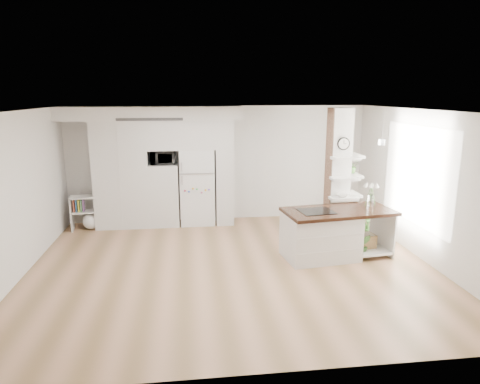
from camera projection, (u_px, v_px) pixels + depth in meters
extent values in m
cube|color=tan|center=(232.00, 266.00, 7.54)|extent=(7.00, 6.00, 0.01)
cube|color=white|center=(231.00, 111.00, 6.93)|extent=(7.00, 6.00, 0.04)
cube|color=silver|center=(219.00, 164.00, 10.14)|extent=(7.00, 0.04, 2.70)
cube|color=silver|center=(262.00, 257.00, 4.33)|extent=(7.00, 0.04, 2.70)
cube|color=silver|center=(14.00, 198.00, 6.82)|extent=(0.04, 6.00, 2.70)
cube|color=silver|center=(426.00, 186.00, 7.65)|extent=(0.04, 6.00, 2.70)
cube|color=silver|center=(122.00, 174.00, 9.59)|extent=(1.20, 0.65, 2.40)
cube|color=silver|center=(165.00, 194.00, 9.81)|extent=(0.65, 0.65, 1.42)
cube|color=silver|center=(162.00, 135.00, 9.51)|extent=(0.65, 0.65, 0.65)
cube|color=silver|center=(196.00, 134.00, 9.60)|extent=(0.85, 0.65, 0.65)
cube|color=silver|center=(224.00, 172.00, 9.87)|extent=(0.40, 0.65, 2.40)
cube|color=silver|center=(151.00, 113.00, 9.35)|extent=(4.00, 0.70, 0.30)
cube|color=#262626|center=(150.00, 119.00, 9.05)|extent=(1.40, 0.04, 0.06)
cube|color=white|center=(197.00, 187.00, 9.88)|extent=(0.78, 0.66, 1.75)
cube|color=#B2B2B7|center=(197.00, 174.00, 9.46)|extent=(0.78, 0.01, 0.03)
cube|color=silver|center=(338.00, 175.00, 8.67)|extent=(0.40, 0.40, 2.70)
cube|color=#A57C5C|center=(328.00, 176.00, 8.64)|extent=(0.02, 0.40, 2.70)
cube|color=#A57C5C|center=(335.00, 174.00, 8.87)|extent=(0.40, 0.02, 2.70)
cylinder|color=black|center=(343.00, 144.00, 8.32)|extent=(0.25, 0.03, 0.25)
cylinder|color=white|center=(344.00, 144.00, 8.30)|extent=(0.21, 0.01, 0.21)
plane|color=white|center=(417.00, 175.00, 7.91)|extent=(0.00, 2.40, 2.40)
cylinder|color=white|center=(328.00, 144.00, 7.41)|extent=(0.12, 0.12, 0.10)
cube|color=silver|center=(320.00, 236.00, 7.84)|extent=(1.39, 1.01, 0.84)
cube|color=silver|center=(365.00, 248.00, 8.14)|extent=(0.80, 0.93, 0.04)
cube|color=silver|center=(382.00, 231.00, 8.15)|extent=(0.14, 0.84, 0.84)
cube|color=black|center=(339.00, 211.00, 7.82)|extent=(2.10, 1.19, 0.06)
cube|color=black|center=(316.00, 211.00, 7.71)|extent=(0.66, 0.57, 0.01)
cube|color=#9F7B4D|center=(364.00, 241.00, 8.09)|extent=(0.43, 0.35, 0.25)
cylinder|color=white|center=(370.00, 200.00, 8.05)|extent=(0.12, 0.12, 0.22)
cube|color=silver|center=(72.00, 214.00, 9.44)|extent=(0.07, 0.37, 0.77)
cube|color=silver|center=(101.00, 212.00, 9.58)|extent=(0.07, 0.37, 0.77)
cube|color=silver|center=(85.00, 197.00, 9.43)|extent=(0.68, 0.44, 0.03)
cube|color=silver|center=(86.00, 211.00, 9.51)|extent=(0.65, 0.44, 0.03)
sphere|color=white|center=(91.00, 221.00, 9.58)|extent=(0.37, 0.37, 0.37)
imported|color=#3D712D|center=(363.00, 246.00, 7.91)|extent=(0.27, 0.23, 0.45)
imported|color=#3D712D|center=(367.00, 226.00, 9.00)|extent=(0.33, 0.33, 0.50)
imported|color=#2D2D2D|center=(163.00, 158.00, 9.57)|extent=(0.54, 0.37, 0.30)
imported|color=#3D712D|center=(352.00, 166.00, 8.77)|extent=(0.27, 0.23, 0.30)
imported|color=white|center=(342.00, 196.00, 8.46)|extent=(0.22, 0.22, 0.05)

